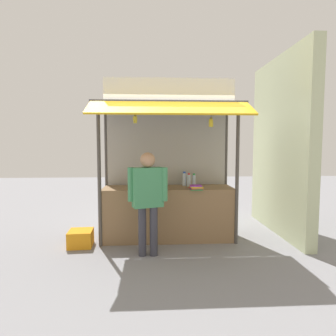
% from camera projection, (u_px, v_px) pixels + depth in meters
% --- Properties ---
extents(ground_plane, '(20.00, 20.00, 0.00)m').
position_uv_depth(ground_plane, '(168.00, 238.00, 5.23)').
color(ground_plane, gray).
extents(stall_counter, '(2.32, 0.68, 0.94)m').
position_uv_depth(stall_counter, '(168.00, 213.00, 5.19)').
color(stall_counter, olive).
rests_on(stall_counter, ground).
extents(stall_structure, '(2.52, 1.49, 2.76)m').
position_uv_depth(stall_structure, '(168.00, 147.00, 5.18)').
color(stall_structure, '#4C4742').
rests_on(stall_structure, ground).
extents(water_bottle_far_left, '(0.08, 0.08, 0.27)m').
position_uv_depth(water_bottle_far_left, '(143.00, 179.00, 5.28)').
color(water_bottle_far_left, silver).
rests_on(water_bottle_far_left, stall_counter).
extents(water_bottle_mid_left, '(0.07, 0.07, 0.24)m').
position_uv_depth(water_bottle_mid_left, '(189.00, 180.00, 5.29)').
color(water_bottle_mid_left, silver).
rests_on(water_bottle_mid_left, stall_counter).
extents(water_bottle_rear_center, '(0.09, 0.09, 0.30)m').
position_uv_depth(water_bottle_rear_center, '(151.00, 178.00, 5.38)').
color(water_bottle_rear_center, silver).
rests_on(water_bottle_rear_center, stall_counter).
extents(water_bottle_mid_right, '(0.07, 0.07, 0.27)m').
position_uv_depth(water_bottle_mid_right, '(184.00, 179.00, 5.35)').
color(water_bottle_mid_right, silver).
rests_on(water_bottle_mid_right, stall_counter).
extents(water_bottle_far_right, '(0.07, 0.07, 0.23)m').
position_uv_depth(water_bottle_far_right, '(194.00, 180.00, 5.31)').
color(water_bottle_far_right, silver).
rests_on(water_bottle_far_right, stall_counter).
extents(magazine_stack_back_left, '(0.23, 0.27, 0.07)m').
position_uv_depth(magazine_stack_back_left, '(196.00, 187.00, 4.91)').
color(magazine_stack_back_left, green).
rests_on(magazine_stack_back_left, stall_counter).
extents(magazine_stack_back_right, '(0.26, 0.28, 0.06)m').
position_uv_depth(magazine_stack_back_right, '(159.00, 187.00, 4.92)').
color(magazine_stack_back_right, orange).
rests_on(magazine_stack_back_right, stall_counter).
extents(banana_bunch_inner_left, '(0.09, 0.09, 0.29)m').
position_uv_depth(banana_bunch_inner_left, '(211.00, 123.00, 4.66)').
color(banana_bunch_inner_left, '#332D23').
extents(banana_bunch_rightmost, '(0.09, 0.09, 0.24)m').
position_uv_depth(banana_bunch_rightmost, '(135.00, 119.00, 4.59)').
color(banana_bunch_rightmost, '#332D23').
extents(vendor_person, '(0.60, 0.32, 1.59)m').
position_uv_depth(vendor_person, '(148.00, 194.00, 4.34)').
color(vendor_person, '#383842').
rests_on(vendor_person, ground).
extents(plastic_crate, '(0.41, 0.41, 0.27)m').
position_uv_depth(plastic_crate, '(81.00, 238.00, 4.81)').
color(plastic_crate, orange).
rests_on(plastic_crate, ground).
extents(neighbour_wall, '(0.20, 2.40, 3.38)m').
position_uv_depth(neighbour_wall, '(280.00, 146.00, 5.51)').
color(neighbour_wall, beige).
rests_on(neighbour_wall, ground).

